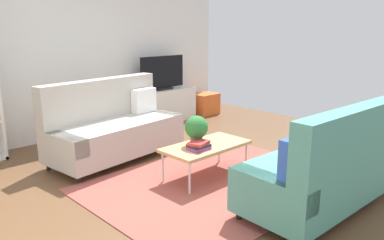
{
  "coord_description": "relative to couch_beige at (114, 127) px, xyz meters",
  "views": [
    {
      "loc": [
        -3.0,
        -3.14,
        1.82
      ],
      "look_at": [
        0.3,
        0.27,
        0.65
      ],
      "focal_mm": 35.59,
      "sensor_mm": 36.0,
      "label": 1
    }
  ],
  "objects": [
    {
      "name": "couch_beige",
      "position": [
        0.0,
        0.0,
        0.0
      ],
      "size": [
        1.98,
        1.05,
        1.1
      ],
      "rotation": [
        0.0,
        0.0,
        3.25
      ],
      "color": "#B2ADA3",
      "rests_on": "ground_plane"
    },
    {
      "name": "storage_trunk",
      "position": [
        2.92,
        1.02,
        -0.22
      ],
      "size": [
        0.52,
        0.4,
        0.44
      ],
      "primitive_type": "cube",
      "color": "orange",
      "rests_on": "ground_plane"
    },
    {
      "name": "bottle_0",
      "position": [
        1.39,
        1.08,
        0.31
      ],
      "size": [
        0.06,
        0.06,
        0.23
      ],
      "primitive_type": "cylinder",
      "color": "#262626",
      "rests_on": "tv_console"
    },
    {
      "name": "bottle_1",
      "position": [
        1.51,
        1.08,
        0.27
      ],
      "size": [
        0.04,
        0.04,
        0.15
      ],
      "primitive_type": "cylinder",
      "color": "silver",
      "rests_on": "tv_console"
    },
    {
      "name": "ground_plane",
      "position": [
        0.19,
        -1.34,
        -0.44
      ],
      "size": [
        7.68,
        7.68,
        0.0
      ],
      "primitive_type": "plane",
      "color": "brown"
    },
    {
      "name": "table_book_2",
      "position": [
        0.19,
        -1.49,
        0.06
      ],
      "size": [
        0.28,
        0.24,
        0.03
      ],
      "primitive_type": "cube",
      "rotation": [
        0.0,
        0.0,
        0.26
      ],
      "color": "red",
      "rests_on": "table_book_1"
    },
    {
      "name": "couch_green",
      "position": [
        0.67,
        -2.84,
        0.01
      ],
      "size": [
        1.94,
        0.93,
        1.1
      ],
      "rotation": [
        0.0,
        0.0,
        -0.05
      ],
      "color": "teal",
      "rests_on": "ground_plane"
    },
    {
      "name": "wall_far",
      "position": [
        0.19,
        1.46,
        1.01
      ],
      "size": [
        6.4,
        0.12,
        2.9
      ],
      "primitive_type": "cube",
      "color": "white",
      "rests_on": "ground_plane"
    },
    {
      "name": "area_rug",
      "position": [
        0.34,
        -1.62,
        -0.44
      ],
      "size": [
        2.9,
        2.2,
        0.01
      ],
      "primitive_type": "cube",
      "color": "#9E4C42",
      "rests_on": "ground_plane"
    },
    {
      "name": "tv",
      "position": [
        1.82,
        1.1,
        0.51
      ],
      "size": [
        1.0,
        0.2,
        0.64
      ],
      "color": "black",
      "rests_on": "tv_console"
    },
    {
      "name": "table_book_1",
      "position": [
        0.19,
        -1.49,
        0.03
      ],
      "size": [
        0.25,
        0.2,
        0.03
      ],
      "primitive_type": "cube",
      "rotation": [
        0.0,
        0.0,
        -0.08
      ],
      "color": "#262626",
      "rests_on": "table_book_0"
    },
    {
      "name": "coffee_table",
      "position": [
        0.39,
        -1.42,
        -0.05
      ],
      "size": [
        1.1,
        0.56,
        0.42
      ],
      "color": "tan",
      "rests_on": "ground_plane"
    },
    {
      "name": "potted_plant",
      "position": [
        0.29,
        -1.36,
        0.19
      ],
      "size": [
        0.28,
        0.28,
        0.37
      ],
      "color": "brown",
      "rests_on": "coffee_table"
    },
    {
      "name": "vase_0",
      "position": [
        1.24,
        1.17,
        0.28
      ],
      "size": [
        0.09,
        0.09,
        0.16
      ],
      "primitive_type": "cylinder",
      "color": "#B24C4C",
      "rests_on": "tv_console"
    },
    {
      "name": "table_book_0",
      "position": [
        0.19,
        -1.49,
        -0.0
      ],
      "size": [
        0.26,
        0.21,
        0.03
      ],
      "primitive_type": "cube",
      "rotation": [
        0.0,
        0.0,
        -0.12
      ],
      "color": "purple",
      "rests_on": "coffee_table"
    },
    {
      "name": "tv_console",
      "position": [
        1.82,
        1.12,
        -0.12
      ],
      "size": [
        1.4,
        0.44,
        0.64
      ],
      "primitive_type": "cube",
      "color": "silver",
      "rests_on": "ground_plane"
    }
  ]
}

